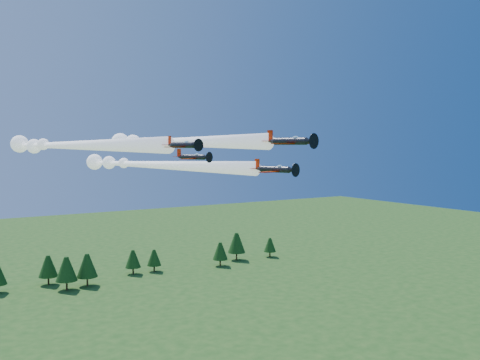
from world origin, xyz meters
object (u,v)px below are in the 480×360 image
plane_lead (172,142)px  plane_slot (194,157)px  plane_right (152,165)px  plane_left (70,145)px

plane_lead → plane_slot: size_ratio=6.85×
plane_lead → plane_right: size_ratio=0.85×
plane_slot → plane_right: bearing=60.3°
plane_left → plane_slot: plane_left is taller
plane_right → plane_slot: 25.29m
plane_lead → plane_slot: bearing=-106.6°
plane_right → plane_slot: (-3.13, -25.00, 2.10)m
plane_right → plane_left: bearing=175.3°
plane_right → plane_lead: bearing=-115.5°
plane_lead → plane_left: 19.44m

